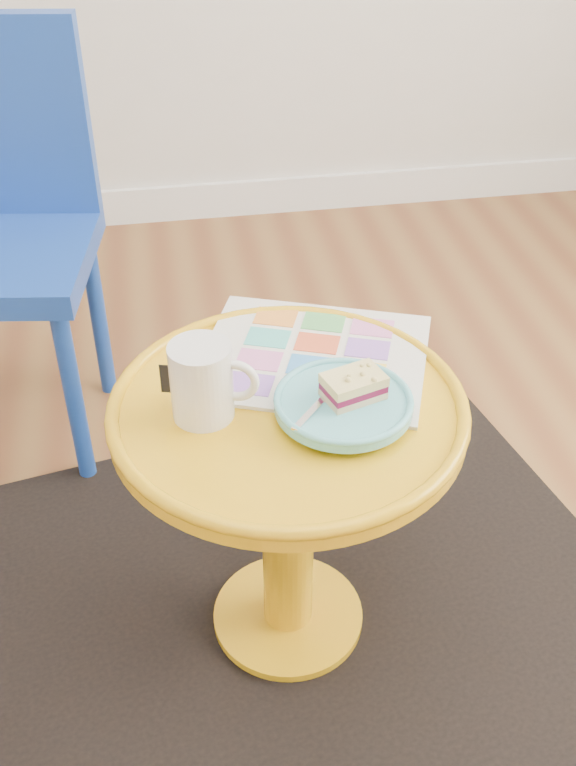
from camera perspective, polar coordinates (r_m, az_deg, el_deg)
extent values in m
cube|color=white|center=(2.96, -11.59, 11.42)|extent=(4.00, 0.02, 0.12)
cube|color=black|center=(1.63, 0.00, -15.48)|extent=(1.49, 1.33, 0.01)
cylinder|color=gold|center=(1.62, 0.00, -15.31)|extent=(0.27, 0.27, 0.02)
cylinder|color=gold|center=(1.44, 0.00, -9.45)|extent=(0.09, 0.09, 0.46)
cylinder|color=gold|center=(1.28, 0.00, -1.92)|extent=(0.54, 0.54, 0.03)
cylinder|color=#183EA0|center=(1.82, -14.07, -1.17)|extent=(0.04, 0.04, 0.41)
cylinder|color=#183EA0|center=(2.07, -12.53, 4.19)|extent=(0.04, 0.04, 0.41)
cube|color=silver|center=(1.37, 1.73, 1.81)|extent=(0.44, 0.41, 0.01)
cylinder|color=silver|center=(1.22, -5.80, 0.10)|extent=(0.09, 0.09, 0.12)
torus|color=silver|center=(1.21, -3.53, 0.15)|extent=(0.07, 0.03, 0.07)
cylinder|color=#D1B78C|center=(1.19, -5.95, 2.14)|extent=(0.08, 0.08, 0.01)
cylinder|color=#5BB7C1|center=(1.25, 3.70, -1.80)|extent=(0.08, 0.08, 0.01)
cylinder|color=#5BB7C1|center=(1.24, 3.72, -1.40)|extent=(0.20, 0.20, 0.02)
cube|color=#D3BC8C|center=(1.24, 4.37, -0.69)|extent=(0.10, 0.08, 0.01)
cube|color=maroon|center=(1.23, 4.40, -0.28)|extent=(0.10, 0.08, 0.01)
cube|color=#EADB8C|center=(1.22, 4.42, 0.21)|extent=(0.10, 0.08, 0.02)
cube|color=silver|center=(1.21, 1.83, -1.69)|extent=(0.08, 0.09, 0.00)
cube|color=silver|center=(1.26, 3.42, -0.02)|extent=(0.04, 0.04, 0.00)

